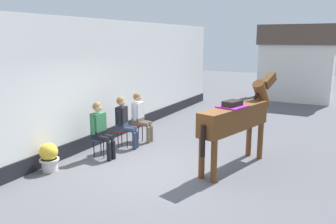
{
  "coord_description": "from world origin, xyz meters",
  "views": [
    {
      "loc": [
        3.54,
        -6.28,
        2.88
      ],
      "look_at": [
        -0.4,
        1.2,
        1.05
      ],
      "focal_mm": 36.35,
      "sensor_mm": 36.0,
      "label": 1
    }
  ],
  "objects_px": {
    "seated_visitor_middle": "(124,120)",
    "saddled_horse_center": "(237,117)",
    "seated_visitor_far": "(140,114)",
    "flower_planter_near": "(49,157)",
    "seated_visitor_near": "(100,127)"
  },
  "relations": [
    {
      "from": "seated_visitor_middle",
      "to": "flower_planter_near",
      "type": "bearing_deg",
      "value": -103.66
    },
    {
      "from": "seated_visitor_middle",
      "to": "saddled_horse_center",
      "type": "relative_size",
      "value": 0.47
    },
    {
      "from": "seated_visitor_near",
      "to": "saddled_horse_center",
      "type": "xyz_separation_m",
      "value": [
        3.1,
        0.99,
        0.38
      ]
    },
    {
      "from": "saddled_horse_center",
      "to": "seated_visitor_far",
      "type": "bearing_deg",
      "value": 167.62
    },
    {
      "from": "seated_visitor_middle",
      "to": "saddled_horse_center",
      "type": "distance_m",
      "value": 3.07
    },
    {
      "from": "seated_visitor_near",
      "to": "saddled_horse_center",
      "type": "distance_m",
      "value": 3.27
    },
    {
      "from": "flower_planter_near",
      "to": "seated_visitor_middle",
      "type": "bearing_deg",
      "value": 76.34
    },
    {
      "from": "seated_visitor_middle",
      "to": "seated_visitor_far",
      "type": "xyz_separation_m",
      "value": [
        0.04,
        0.73,
        0.0
      ]
    },
    {
      "from": "seated_visitor_middle",
      "to": "seated_visitor_far",
      "type": "distance_m",
      "value": 0.73
    },
    {
      "from": "seated_visitor_far",
      "to": "seated_visitor_near",
      "type": "bearing_deg",
      "value": -93.01
    },
    {
      "from": "flower_planter_near",
      "to": "seated_visitor_far",
      "type": "bearing_deg",
      "value": 79.03
    },
    {
      "from": "seated_visitor_far",
      "to": "flower_planter_near",
      "type": "xyz_separation_m",
      "value": [
        -0.56,
        -2.87,
        -0.44
      ]
    },
    {
      "from": "seated_visitor_near",
      "to": "seated_visitor_far",
      "type": "xyz_separation_m",
      "value": [
        0.09,
        1.65,
        0.0
      ]
    },
    {
      "from": "seated_visitor_far",
      "to": "saddled_horse_center",
      "type": "relative_size",
      "value": 0.47
    },
    {
      "from": "seated_visitor_near",
      "to": "flower_planter_near",
      "type": "distance_m",
      "value": 1.39
    }
  ]
}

